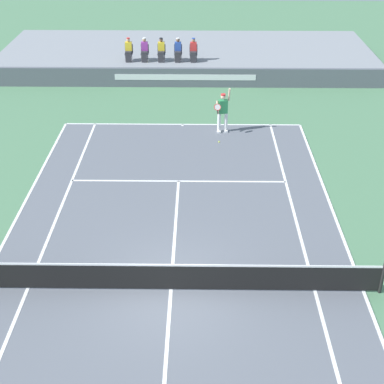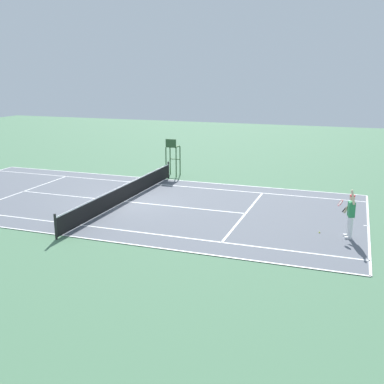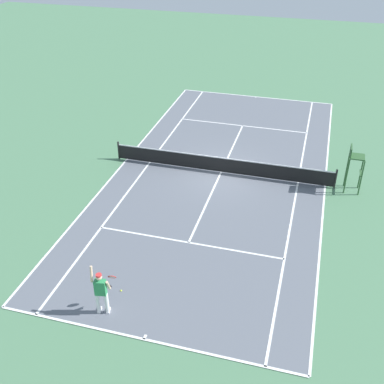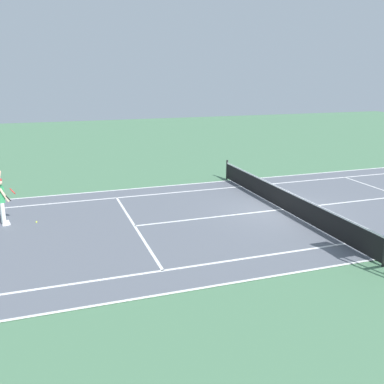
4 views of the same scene
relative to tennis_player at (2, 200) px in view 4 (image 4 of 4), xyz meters
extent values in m
plane|color=#4C7A56|center=(-1.82, -11.10, -0.99)|extent=(80.00, 80.00, 0.00)
cube|color=slate|center=(-1.82, -11.10, -0.98)|extent=(10.98, 23.78, 0.02)
cube|color=white|center=(-7.31, -11.10, -0.97)|extent=(0.10, 23.78, 0.01)
cube|color=white|center=(3.67, -11.10, -0.97)|extent=(0.10, 23.78, 0.01)
cube|color=white|center=(-5.93, -11.10, -0.97)|extent=(0.10, 23.78, 0.01)
cube|color=white|center=(2.29, -11.10, -0.97)|extent=(0.10, 23.78, 0.01)
cube|color=white|center=(-1.82, -4.70, -0.97)|extent=(8.22, 0.10, 0.01)
cube|color=white|center=(-1.82, -11.10, -0.97)|extent=(0.10, 12.80, 0.01)
cylinder|color=black|center=(4.12, -11.10, -0.46)|extent=(0.10, 0.10, 1.07)
cube|color=black|center=(-1.82, -11.10, -0.51)|extent=(11.78, 0.02, 0.84)
cube|color=white|center=(-1.82, -11.10, -0.09)|extent=(11.78, 0.03, 0.06)
cylinder|color=white|center=(0.16, 0.05, -0.53)|extent=(0.15, 0.15, 0.92)
cylinder|color=white|center=(-0.15, -0.01, -0.53)|extent=(0.15, 0.15, 0.92)
cube|color=white|center=(0.17, -0.01, -0.94)|extent=(0.17, 0.30, 0.10)
cube|color=white|center=(-0.14, -0.07, -0.94)|extent=(0.17, 0.30, 0.10)
cube|color=#2D8C51|center=(0.00, 0.02, 0.23)|extent=(0.44, 0.31, 0.60)
cylinder|color=beige|center=(-0.23, -0.13, 0.25)|extent=(0.15, 0.34, 0.56)
cylinder|color=black|center=(-0.25, -0.25, 0.12)|extent=(0.07, 0.19, 0.25)
torus|color=red|center=(-0.25, -0.43, 0.38)|extent=(0.33, 0.25, 0.26)
cylinder|color=silver|center=(-0.25, -0.43, 0.38)|extent=(0.29, 0.21, 0.22)
sphere|color=#D1E533|center=(-0.17, -1.16, -0.96)|extent=(0.07, 0.07, 0.07)
camera|label=1|loc=(-1.05, -23.59, 9.52)|focal=52.68mm
camera|label=2|loc=(18.89, -0.07, 5.51)|focal=43.36mm
camera|label=3|loc=(-6.36, 10.97, 11.74)|focal=44.60mm
camera|label=4|loc=(-17.28, -1.71, 4.63)|focal=40.55mm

